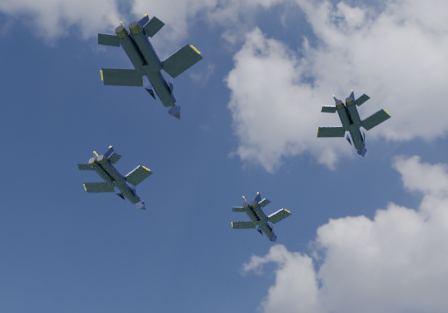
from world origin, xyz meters
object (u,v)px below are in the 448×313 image
jet_left (127,190)px  jet_slot (160,85)px  jet_lead (266,227)px  jet_right (356,135)px

jet_left → jet_slot: bearing=-48.4°
jet_lead → jet_left: 26.18m
jet_left → jet_right: (38.73, 5.65, -1.25)m
jet_left → jet_slot: size_ratio=0.92×
jet_slot → jet_right: bearing=40.8°
jet_lead → jet_left: jet_left is taller
jet_lead → jet_left: bearing=-133.6°
jet_left → jet_right: 39.16m
jet_left → jet_slot: (20.45, -18.39, -2.65)m
jet_slot → jet_left: bearing=126.1°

